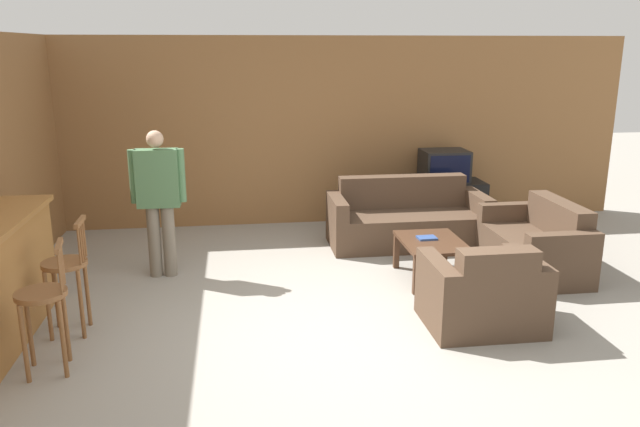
# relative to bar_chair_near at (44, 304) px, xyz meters

# --- Properties ---
(ground_plane) EXTENTS (24.00, 24.00, 0.00)m
(ground_plane) POSITION_rel_bar_chair_near_xyz_m (2.38, 0.37, -0.56)
(ground_plane) COLOR gray
(wall_back) EXTENTS (9.40, 0.08, 2.60)m
(wall_back) POSITION_rel_bar_chair_near_xyz_m (2.38, 4.03, 0.74)
(wall_back) COLOR olive
(wall_back) RESTS_ON ground_plane
(bar_chair_near) EXTENTS (0.44, 0.44, 1.03)m
(bar_chair_near) POSITION_rel_bar_chair_near_xyz_m (0.00, 0.00, 0.00)
(bar_chair_near) COLOR brown
(bar_chair_near) RESTS_ON ground_plane
(bar_chair_mid) EXTENTS (0.39, 0.39, 1.03)m
(bar_chair_mid) POSITION_rel_bar_chair_near_xyz_m (0.00, 0.69, 0.00)
(bar_chair_mid) COLOR brown
(bar_chair_mid) RESTS_ON ground_plane
(couch_far) EXTENTS (1.98, 0.85, 0.83)m
(couch_far) POSITION_rel_bar_chair_near_xyz_m (3.61, 2.81, -0.26)
(couch_far) COLOR #4C3828
(couch_far) RESTS_ON ground_plane
(armchair_near) EXTENTS (1.00, 0.81, 0.81)m
(armchair_near) POSITION_rel_bar_chair_near_xyz_m (3.63, 0.31, -0.26)
(armchair_near) COLOR #4C3828
(armchair_near) RESTS_ON ground_plane
(loveseat_right) EXTENTS (0.78, 1.42, 0.80)m
(loveseat_right) POSITION_rel_bar_chair_near_xyz_m (4.79, 1.63, -0.27)
(loveseat_right) COLOR #4C3828
(loveseat_right) RESTS_ON ground_plane
(coffee_table) EXTENTS (0.65, 0.87, 0.44)m
(coffee_table) POSITION_rel_bar_chair_near_xyz_m (3.54, 1.53, -0.19)
(coffee_table) COLOR #472D1E
(coffee_table) RESTS_ON ground_plane
(tv_unit) EXTENTS (1.15, 0.54, 0.62)m
(tv_unit) POSITION_rel_bar_chair_near_xyz_m (4.36, 3.62, -0.25)
(tv_unit) COLOR black
(tv_unit) RESTS_ON ground_plane
(tv) EXTENTS (0.63, 0.50, 0.45)m
(tv) POSITION_rel_bar_chair_near_xyz_m (4.36, 3.62, 0.28)
(tv) COLOR black
(tv) RESTS_ON tv_unit
(book_on_table) EXTENTS (0.21, 0.16, 0.02)m
(book_on_table) POSITION_rel_bar_chair_near_xyz_m (3.50, 1.60, -0.12)
(book_on_table) COLOR navy
(book_on_table) RESTS_ON coffee_table
(person_by_window) EXTENTS (0.59, 0.18, 1.61)m
(person_by_window) POSITION_rel_bar_chair_near_xyz_m (0.65, 2.04, 0.34)
(person_by_window) COLOR #756B5B
(person_by_window) RESTS_ON ground_plane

